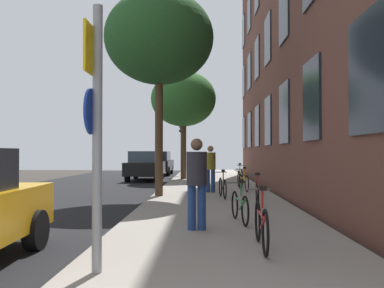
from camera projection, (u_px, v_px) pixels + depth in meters
ground_plane at (123, 193)px, 16.51m from camera, size 41.80×41.80×0.00m
road_asphalt at (69, 192)px, 16.57m from camera, size 7.00×38.00×0.01m
sidewalk at (213, 191)px, 16.42m from camera, size 4.20×38.00×0.12m
sign_post at (95, 120)px, 5.17m from camera, size 0.16×0.60×3.25m
traffic_light at (183, 137)px, 27.15m from camera, size 0.43×0.24×3.53m
tree_near at (159, 39)px, 14.31m from camera, size 3.67×3.67×6.86m
tree_far at (183, 99)px, 23.37m from camera, size 3.57×3.57×5.91m
bicycle_0 at (261, 224)px, 6.41m from camera, size 0.42×1.70×0.96m
bicycle_1 at (240, 206)px, 8.81m from camera, size 0.42×1.61×0.89m
bicycle_2 at (257, 194)px, 11.19m from camera, size 0.42×1.63×0.92m
bicycle_3 at (223, 187)px, 13.61m from camera, size 0.42×1.62×0.90m
bicycle_4 at (244, 182)px, 15.98m from camera, size 0.42×1.65×0.91m
bicycle_5 at (240, 177)px, 18.38m from camera, size 0.52×1.76×0.98m
pedestrian_0 at (197, 178)px, 7.97m from camera, size 0.53×0.53×1.71m
pedestrian_1 at (210, 166)px, 15.50m from camera, size 0.44×0.44×1.69m
car_1 at (145, 165)px, 23.69m from camera, size 1.82×4.40×1.62m
car_2 at (159, 163)px, 29.35m from camera, size 1.79×4.32×1.62m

